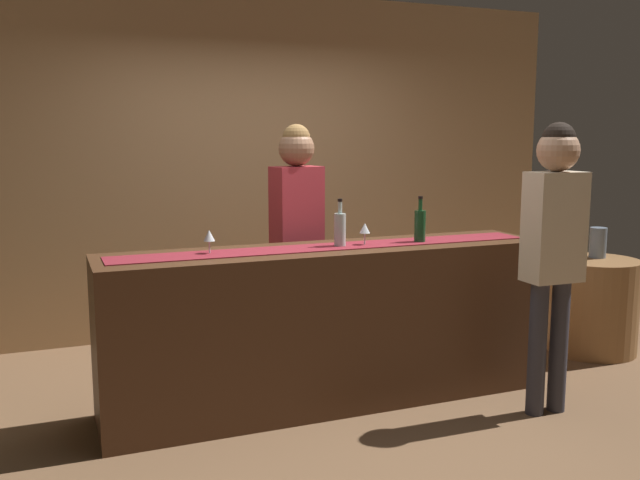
{
  "coord_description": "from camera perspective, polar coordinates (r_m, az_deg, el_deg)",
  "views": [
    {
      "loc": [
        -1.64,
        -3.94,
        1.7
      ],
      "look_at": [
        -0.07,
        0.0,
        1.06
      ],
      "focal_mm": 38.8,
      "sensor_mm": 36.0,
      "label": 1
    }
  ],
  "objects": [
    {
      "name": "bartender",
      "position": [
        4.84,
        -1.93,
        1.64
      ],
      "size": [
        0.37,
        0.26,
        1.78
      ],
      "rotation": [
        0.0,
        0.0,
        3.33
      ],
      "color": "#26262B",
      "rests_on": "ground"
    },
    {
      "name": "wine_glass_near_customer",
      "position": [
        4.39,
        3.71,
        0.92
      ],
      "size": [
        0.07,
        0.07,
        0.14
      ],
      "color": "silver",
      "rests_on": "bar_counter"
    },
    {
      "name": "wine_bottle_clear",
      "position": [
        4.33,
        1.68,
        0.92
      ],
      "size": [
        0.07,
        0.07,
        0.3
      ],
      "color": "#B2C6C1",
      "rests_on": "bar_counter"
    },
    {
      "name": "customer_sipping",
      "position": [
        4.36,
        18.73,
        0.41
      ],
      "size": [
        0.34,
        0.25,
        1.78
      ],
      "rotation": [
        0.0,
        0.0,
        -0.02
      ],
      "color": "#33333D",
      "rests_on": "ground"
    },
    {
      "name": "wine_glass_mid_counter",
      "position": [
        4.11,
        -9.13,
        0.29
      ],
      "size": [
        0.07,
        0.07,
        0.14
      ],
      "color": "silver",
      "rests_on": "bar_counter"
    },
    {
      "name": "wine_bottle_green",
      "position": [
        4.55,
        8.24,
        1.22
      ],
      "size": [
        0.07,
        0.07,
        0.3
      ],
      "color": "#194723",
      "rests_on": "bar_counter"
    },
    {
      "name": "round_side_table",
      "position": [
        5.9,
        21.6,
        -5.04
      ],
      "size": [
        0.68,
        0.68,
        0.74
      ],
      "primitive_type": "cylinder",
      "color": "olive",
      "rests_on": "ground"
    },
    {
      "name": "counter_runner_cloth",
      "position": [
        4.32,
        0.82,
        -0.57
      ],
      "size": [
        2.72,
        0.28,
        0.01
      ],
      "primitive_type": "cube",
      "color": "maroon",
      "rests_on": "bar_counter"
    },
    {
      "name": "vase_on_side_table",
      "position": [
        5.9,
        21.95,
        -0.2
      ],
      "size": [
        0.13,
        0.13,
        0.24
      ],
      "primitive_type": "cylinder",
      "color": "slate",
      "rests_on": "round_side_table"
    },
    {
      "name": "back_wall",
      "position": [
        6.07,
        -6.11,
        6.21
      ],
      "size": [
        6.0,
        0.12,
        2.9
      ],
      "primitive_type": "cube",
      "color": "tan",
      "rests_on": "ground"
    },
    {
      "name": "ground_plane",
      "position": [
        4.59,
        0.79,
        -13.12
      ],
      "size": [
        10.0,
        10.0,
        0.0
      ],
      "primitive_type": "plane",
      "color": "brown"
    },
    {
      "name": "bar_counter",
      "position": [
        4.43,
        0.8,
        -7.05
      ],
      "size": [
        2.87,
        0.6,
        1.01
      ],
      "primitive_type": "cube",
      "color": "#472B19",
      "rests_on": "ground"
    }
  ]
}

